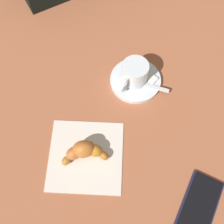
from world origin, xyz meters
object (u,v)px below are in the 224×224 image
saucer (135,80)px  espresso_cup (134,73)px  teaspoon (136,82)px  cell_phone (199,206)px  croissant (84,151)px  napkin (86,156)px  sugar_packet (145,74)px

saucer → espresso_cup: size_ratio=1.44×
saucer → teaspoon: teaspoon is taller
espresso_cup → cell_phone: size_ratio=0.59×
saucer → croissant: croissant is taller
espresso_cup → napkin: (-0.20, 0.08, -0.04)m
saucer → teaspoon: size_ratio=1.00×
saucer → croissant: bearing=157.4°
espresso_cup → croissant: 0.21m
teaspoon → croissant: bearing=156.3°
napkin → cell_phone: 0.25m
saucer → sugar_packet: bearing=-53.3°
napkin → croissant: size_ratio=1.57×
sugar_packet → napkin: size_ratio=0.40×
espresso_cup → teaspoon: espresso_cup is taller
espresso_cup → sugar_packet: size_ratio=1.34×
croissant → teaspoon: bearing=-23.7°
sugar_packet → napkin: bearing=96.1°
teaspoon → cell_phone: bearing=-147.6°
teaspoon → napkin: 0.21m
sugar_packet → cell_phone: sugar_packet is taller
teaspoon → sugar_packet: 0.03m
saucer → espresso_cup: bearing=105.1°
teaspoon → cell_phone: size_ratio=0.85×
espresso_cup → teaspoon: 0.03m
espresso_cup → sugar_packet: bearing=-56.7°
espresso_cup → croissant: size_ratio=0.84×
croissant → napkin: bearing=-150.9°
espresso_cup → teaspoon: (-0.01, -0.01, -0.02)m
saucer → teaspoon: bearing=-175.0°
sugar_packet → teaspoon: bearing=81.3°
saucer → espresso_cup: 0.03m
espresso_cup → napkin: size_ratio=0.53×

